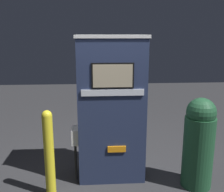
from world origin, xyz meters
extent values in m
plane|color=#2D2D30|center=(0.00, 0.00, 0.00)|extent=(14.00, 14.00, 0.00)
cube|color=#232D4C|center=(0.00, 0.25, 0.45)|extent=(0.85, 0.49, 0.90)
cube|color=#232D4C|center=(0.00, 0.25, 1.38)|extent=(0.85, 0.49, 0.96)
cube|color=silver|center=(0.00, 0.25, 1.88)|extent=(0.88, 0.52, 0.04)
cube|color=black|center=(0.00, -0.01, 1.43)|extent=(0.50, 0.01, 0.31)
cube|color=tan|center=(0.00, -0.01, 1.43)|extent=(0.47, 0.01, 0.27)
cube|color=silver|center=(0.00, -0.01, 1.23)|extent=(0.75, 0.02, 0.08)
cube|color=orange|center=(0.05, -0.01, 0.50)|extent=(0.23, 0.02, 0.08)
cube|color=silver|center=(-0.47, 0.15, 0.63)|extent=(0.09, 0.22, 0.20)
cylinder|color=black|center=(-0.47, 0.07, 0.29)|extent=(0.03, 0.03, 0.48)
cylinder|color=yellow|center=(-0.76, -0.17, 0.50)|extent=(0.12, 0.12, 1.01)
sphere|color=yellow|center=(-0.76, -0.17, 1.01)|extent=(0.12, 0.12, 0.12)
cylinder|color=#1E4C2D|center=(1.07, -0.08, 0.46)|extent=(0.38, 0.38, 0.92)
sphere|color=#1E4C2D|center=(1.07, -0.08, 0.98)|extent=(0.36, 0.36, 0.36)
camera|label=1|loc=(-0.21, -3.04, 1.91)|focal=42.00mm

